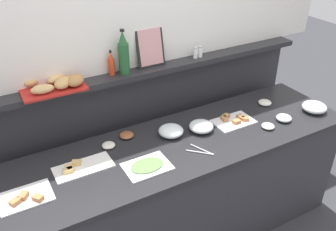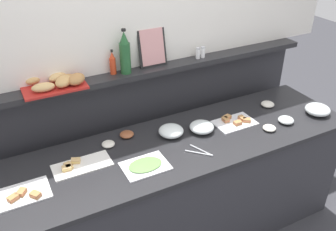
{
  "view_description": "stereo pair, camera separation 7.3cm",
  "coord_description": "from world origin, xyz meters",
  "px_view_note": "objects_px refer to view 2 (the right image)",
  "views": [
    {
      "loc": [
        -1.05,
        -1.74,
        2.32
      ],
      "look_at": [
        -0.01,
        0.1,
        1.07
      ],
      "focal_mm": 39.0,
      "sensor_mm": 36.0,
      "label": 1
    },
    {
      "loc": [
        -0.99,
        -1.78,
        2.32
      ],
      "look_at": [
        -0.01,
        0.1,
        1.07
      ],
      "focal_mm": 39.0,
      "sensor_mm": 36.0,
      "label": 2
    }
  ],
  "objects_px": {
    "sandwich_platter_rear": "(235,122)",
    "cold_cuts_platter": "(145,166)",
    "salt_shaker": "(198,53)",
    "hot_sauce_bottle": "(113,63)",
    "glass_bowl_medium": "(286,120)",
    "pepper_shaker": "(203,52)",
    "condiment_bowl_red": "(268,104)",
    "serving_tongs": "(201,152)",
    "bread_basket": "(58,82)",
    "condiment_bowl_dark": "(108,144)",
    "condiment_bowl_teal": "(127,134)",
    "framed_picture": "(152,47)",
    "condiment_bowl_cream": "(269,128)",
    "sandwich_platter_front": "(80,165)",
    "glass_bowl_large": "(318,110)",
    "glass_bowl_small": "(202,127)",
    "wine_bottle_green": "(125,54)",
    "glass_bowl_extra": "(171,131)",
    "sandwich_platter_side": "(24,194)"
  },
  "relations": [
    {
      "from": "glass_bowl_medium",
      "to": "pepper_shaker",
      "type": "distance_m",
      "value": 0.81
    },
    {
      "from": "condiment_bowl_cream",
      "to": "hot_sauce_bottle",
      "type": "height_order",
      "value": "hot_sauce_bottle"
    },
    {
      "from": "hot_sauce_bottle",
      "to": "glass_bowl_small",
      "type": "bearing_deg",
      "value": -41.74
    },
    {
      "from": "cold_cuts_platter",
      "to": "salt_shaker",
      "type": "height_order",
      "value": "salt_shaker"
    },
    {
      "from": "glass_bowl_extra",
      "to": "pepper_shaker",
      "type": "distance_m",
      "value": 0.69
    },
    {
      "from": "salt_shaker",
      "to": "hot_sauce_bottle",
      "type": "bearing_deg",
      "value": 177.83
    },
    {
      "from": "sandwich_platter_rear",
      "to": "hot_sauce_bottle",
      "type": "bearing_deg",
      "value": 149.43
    },
    {
      "from": "cold_cuts_platter",
      "to": "condiment_bowl_dark",
      "type": "xyz_separation_m",
      "value": [
        -0.13,
        0.32,
        0.01
      ]
    },
    {
      "from": "sandwich_platter_rear",
      "to": "glass_bowl_extra",
      "type": "xyz_separation_m",
      "value": [
        -0.5,
        0.07,
        0.02
      ]
    },
    {
      "from": "wine_bottle_green",
      "to": "sandwich_platter_side",
      "type": "bearing_deg",
      "value": -148.89
    },
    {
      "from": "cold_cuts_platter",
      "to": "serving_tongs",
      "type": "height_order",
      "value": "cold_cuts_platter"
    },
    {
      "from": "glass_bowl_large",
      "to": "bread_basket",
      "type": "relative_size",
      "value": 0.45
    },
    {
      "from": "salt_shaker",
      "to": "framed_picture",
      "type": "bearing_deg",
      "value": 174.01
    },
    {
      "from": "bread_basket",
      "to": "glass_bowl_medium",
      "type": "bearing_deg",
      "value": -21.47
    },
    {
      "from": "condiment_bowl_red",
      "to": "salt_shaker",
      "type": "relative_size",
      "value": 1.2
    },
    {
      "from": "cold_cuts_platter",
      "to": "glass_bowl_extra",
      "type": "xyz_separation_m",
      "value": [
        0.31,
        0.24,
        0.02
      ]
    },
    {
      "from": "condiment_bowl_teal",
      "to": "sandwich_platter_side",
      "type": "bearing_deg",
      "value": -158.65
    },
    {
      "from": "glass_bowl_large",
      "to": "condiment_bowl_dark",
      "type": "relative_size",
      "value": 2.15
    },
    {
      "from": "sandwich_platter_front",
      "to": "cold_cuts_platter",
      "type": "xyz_separation_m",
      "value": [
        0.36,
        -0.19,
        0.0
      ]
    },
    {
      "from": "glass_bowl_extra",
      "to": "hot_sauce_bottle",
      "type": "bearing_deg",
      "value": 125.08
    },
    {
      "from": "condiment_bowl_teal",
      "to": "wine_bottle_green",
      "type": "relative_size",
      "value": 0.31
    },
    {
      "from": "condiment_bowl_dark",
      "to": "salt_shaker",
      "type": "bearing_deg",
      "value": 17.62
    },
    {
      "from": "glass_bowl_extra",
      "to": "condiment_bowl_dark",
      "type": "bearing_deg",
      "value": 169.94
    },
    {
      "from": "cold_cuts_platter",
      "to": "sandwich_platter_rear",
      "type": "bearing_deg",
      "value": 11.63
    },
    {
      "from": "sandwich_platter_rear",
      "to": "framed_picture",
      "type": "distance_m",
      "value": 0.82
    },
    {
      "from": "serving_tongs",
      "to": "glass_bowl_large",
      "type": "bearing_deg",
      "value": 0.82
    },
    {
      "from": "glass_bowl_large",
      "to": "sandwich_platter_front",
      "type": "bearing_deg",
      "value": 173.51
    },
    {
      "from": "sandwich_platter_front",
      "to": "condiment_bowl_red",
      "type": "relative_size",
      "value": 3.44
    },
    {
      "from": "condiment_bowl_teal",
      "to": "hot_sauce_bottle",
      "type": "xyz_separation_m",
      "value": [
        0.02,
        0.25,
        0.44
      ]
    },
    {
      "from": "sandwich_platter_front",
      "to": "condiment_bowl_cream",
      "type": "height_order",
      "value": "sandwich_platter_front"
    },
    {
      "from": "glass_bowl_medium",
      "to": "glass_bowl_small",
      "type": "distance_m",
      "value": 0.64
    },
    {
      "from": "serving_tongs",
      "to": "cold_cuts_platter",
      "type": "bearing_deg",
      "value": 175.42
    },
    {
      "from": "glass_bowl_extra",
      "to": "bread_basket",
      "type": "bearing_deg",
      "value": 152.46
    },
    {
      "from": "sandwich_platter_side",
      "to": "glass_bowl_large",
      "type": "height_order",
      "value": "glass_bowl_large"
    },
    {
      "from": "pepper_shaker",
      "to": "glass_bowl_medium",
      "type": "bearing_deg",
      "value": -57.51
    },
    {
      "from": "glass_bowl_small",
      "to": "salt_shaker",
      "type": "xyz_separation_m",
      "value": [
        0.2,
        0.4,
        0.39
      ]
    },
    {
      "from": "glass_bowl_medium",
      "to": "framed_picture",
      "type": "relative_size",
      "value": 0.41
    },
    {
      "from": "hot_sauce_bottle",
      "to": "pepper_shaker",
      "type": "bearing_deg",
      "value": -2.04
    },
    {
      "from": "sandwich_platter_rear",
      "to": "condiment_bowl_cream",
      "type": "xyz_separation_m",
      "value": [
        0.16,
        -0.19,
        0.01
      ]
    },
    {
      "from": "glass_bowl_medium",
      "to": "hot_sauce_bottle",
      "type": "bearing_deg",
      "value": 150.62
    },
    {
      "from": "glass_bowl_large",
      "to": "hot_sauce_bottle",
      "type": "bearing_deg",
      "value": 155.87
    },
    {
      "from": "glass_bowl_medium",
      "to": "salt_shaker",
      "type": "xyz_separation_m",
      "value": [
        -0.42,
        0.59,
        0.4
      ]
    },
    {
      "from": "glass_bowl_medium",
      "to": "serving_tongs",
      "type": "xyz_separation_m",
      "value": [
        -0.76,
        -0.03,
        -0.02
      ]
    },
    {
      "from": "sandwich_platter_rear",
      "to": "pepper_shaker",
      "type": "height_order",
      "value": "pepper_shaker"
    },
    {
      "from": "condiment_bowl_teal",
      "to": "framed_picture",
      "type": "height_order",
      "value": "framed_picture"
    },
    {
      "from": "glass_bowl_medium",
      "to": "condiment_bowl_cream",
      "type": "relative_size",
      "value": 1.23
    },
    {
      "from": "condiment_bowl_red",
      "to": "hot_sauce_bottle",
      "type": "xyz_separation_m",
      "value": [
        -1.14,
        0.36,
        0.44
      ]
    },
    {
      "from": "glass_bowl_medium",
      "to": "condiment_bowl_teal",
      "type": "xyz_separation_m",
      "value": [
        -1.12,
        0.37,
        -0.0
      ]
    },
    {
      "from": "sandwich_platter_rear",
      "to": "cold_cuts_platter",
      "type": "relative_size",
      "value": 1.07
    },
    {
      "from": "salt_shaker",
      "to": "bread_basket",
      "type": "xyz_separation_m",
      "value": [
        -1.07,
        -0.01,
        -0.01
      ]
    }
  ]
}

